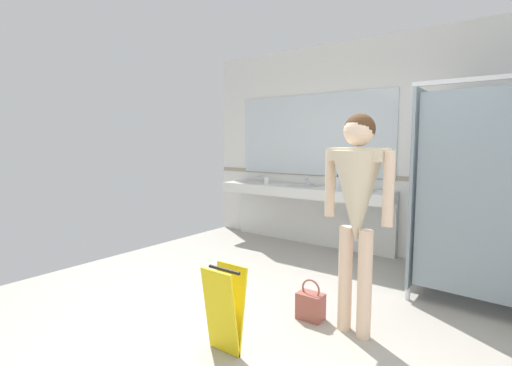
# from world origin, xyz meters

# --- Properties ---
(ground_plane) EXTENTS (5.95, 5.71, 0.10)m
(ground_plane) POSITION_xyz_m (0.00, 0.00, -0.05)
(ground_plane) COLOR #9E998E
(wall_back) EXTENTS (5.95, 0.12, 2.90)m
(wall_back) POSITION_xyz_m (0.00, 2.62, 1.45)
(wall_back) COLOR silver
(wall_back) RESTS_ON ground_plane
(wall_back_tile_band) EXTENTS (5.95, 0.01, 0.06)m
(wall_back_tile_band) POSITION_xyz_m (0.00, 2.55, 1.05)
(wall_back_tile_band) COLOR #9E937F
(wall_back_tile_band) RESTS_ON wall_back
(vanity_counter) EXTENTS (2.59, 0.54, 1.00)m
(vanity_counter) POSITION_xyz_m (-1.22, 2.36, 0.64)
(vanity_counter) COLOR silver
(vanity_counter) RESTS_ON ground_plane
(mirror_panel) EXTENTS (2.49, 0.02, 1.18)m
(mirror_panel) POSITION_xyz_m (-1.22, 2.54, 1.63)
(mirror_panel) COLOR silver
(mirror_panel) RESTS_ON wall_back
(person_standing) EXTENTS (0.59, 0.47, 1.73)m
(person_standing) POSITION_xyz_m (0.42, 0.29, 1.11)
(person_standing) COLOR beige
(person_standing) RESTS_ON ground_plane
(handbag) EXTENTS (0.22, 0.15, 0.36)m
(handbag) POSITION_xyz_m (0.03, 0.29, 0.12)
(handbag) COLOR #934C42
(handbag) RESTS_ON ground_plane
(soap_dispenser) EXTENTS (0.07, 0.07, 0.19)m
(soap_dispenser) POSITION_xyz_m (-0.73, 2.43, 0.96)
(soap_dispenser) COLOR white
(soap_dispenser) RESTS_ON vanity_counter
(paper_cup) EXTENTS (0.07, 0.07, 0.10)m
(paper_cup) POSITION_xyz_m (-1.81, 2.23, 0.93)
(paper_cup) COLOR white
(paper_cup) RESTS_ON vanity_counter
(wet_floor_sign) EXTENTS (0.28, 0.19, 0.63)m
(wet_floor_sign) POSITION_xyz_m (-0.22, -0.54, 0.33)
(wet_floor_sign) COLOR yellow
(wet_floor_sign) RESTS_ON ground_plane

